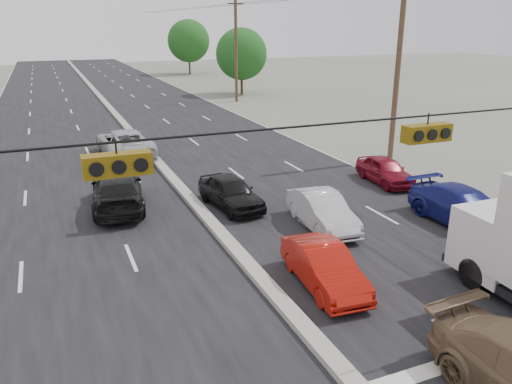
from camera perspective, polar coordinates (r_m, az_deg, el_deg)
ground at (r=12.02m, az=10.27°, el=-20.33°), size 200.00×200.00×0.00m
road_surface at (r=38.79m, az=-14.46°, el=6.96°), size 20.00×160.00×0.02m
center_median at (r=38.77m, az=-14.47°, el=7.10°), size 0.50×160.00×0.20m
utility_pole_right_b at (r=28.99m, az=15.88°, el=13.27°), size 1.60×0.30×10.00m
utility_pole_right_c at (r=50.98m, az=-2.30°, el=16.00°), size 1.60×0.30×10.00m
traffic_signals at (r=10.45m, az=18.53°, el=6.59°), size 25.00×0.30×0.54m
tree_right_mid at (r=56.57m, az=-1.68°, el=15.49°), size 5.60×5.60×7.14m
tree_right_far at (r=80.61m, az=-7.72°, el=16.74°), size 6.40×6.40×8.16m
red_sedan at (r=15.12m, az=7.79°, el=-8.53°), size 1.66×3.96×1.27m
queue_car_a at (r=21.29m, az=-2.92°, el=-0.03°), size 2.09×4.18×1.37m
queue_car_b at (r=19.33m, az=7.57°, el=-2.18°), size 1.79×4.21×1.35m
queue_car_d at (r=20.95m, az=22.71°, el=-1.72°), size 2.08×5.00×1.44m
queue_car_e at (r=25.36m, az=14.55°, el=2.38°), size 1.82×3.88×1.28m
oncoming_near at (r=21.91m, az=-15.54°, el=0.01°), size 2.67×5.35×1.49m
oncoming_far at (r=30.58m, az=-14.78°, el=5.44°), size 2.93×5.96×1.63m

